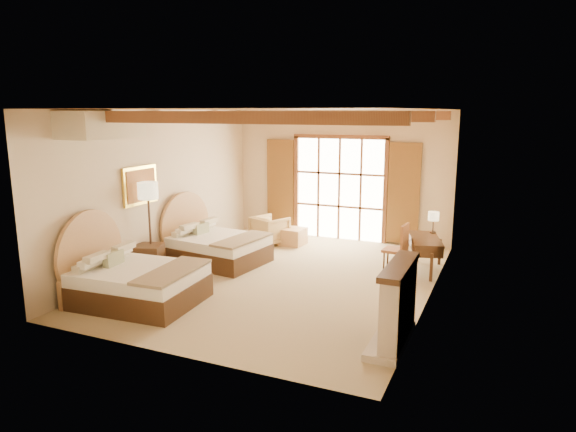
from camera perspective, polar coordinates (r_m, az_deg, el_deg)
The scene contains 19 objects.
floor at distance 10.00m, azimuth -0.54°, elevation -6.89°, with size 7.00×7.00×0.00m, color tan.
wall_back at distance 12.86m, azimuth 5.83°, elevation 4.52°, with size 5.50×5.50×0.00m, color beige.
wall_left at distance 11.01m, azimuth -13.76°, elevation 3.06°, with size 7.00×7.00×0.00m, color beige.
wall_right at distance 8.87m, azimuth 15.88°, elevation 0.95°, with size 7.00×7.00×0.00m, color beige.
ceiling at distance 9.49m, azimuth -0.58°, elevation 11.77°, with size 7.00×7.00×0.00m, color #B77A3F.
ceiling_beams at distance 9.49m, azimuth -0.58°, elevation 11.05°, with size 5.39×4.60×0.18m, color brown, non-canonical shape.
french_doors at distance 12.85m, azimuth 5.72°, elevation 2.94°, with size 3.95×0.08×2.60m.
fireplace at distance 7.28m, azimuth 11.99°, elevation -10.08°, with size 0.46×1.40×1.16m.
painting at distance 10.38m, azimuth -16.08°, elevation 3.28°, with size 0.06×0.95×0.75m.
canopy_valance at distance 9.15m, azimuth -20.04°, elevation 9.53°, with size 0.70×1.40×0.45m, color beige.
bed_near at distance 9.10m, azimuth -17.07°, elevation -6.64°, with size 2.10×1.64×1.33m.
bed_far at distance 11.08m, azimuth -8.42°, elevation -3.12°, with size 2.09×1.67×1.26m.
nightstand at distance 10.43m, azimuth -15.19°, elevation -4.76°, with size 0.51×0.51×0.61m, color #442617.
floor_lamp at distance 10.26m, azimuth -15.28°, elevation 2.12°, with size 0.39×0.39×1.83m.
armchair at distance 12.43m, azimuth -2.04°, elevation -1.56°, with size 0.73×0.75×0.69m, color tan.
ottoman at distance 12.39m, azimuth 0.55°, elevation -2.28°, with size 0.55×0.55×0.40m, color tan.
desk at distance 10.67m, azimuth 14.91°, elevation -4.03°, with size 0.89×1.38×0.69m.
desk_chair at distance 10.55m, azimuth 11.88°, elevation -4.41°, with size 0.47×0.47×0.98m.
desk_lamp at distance 10.98m, azimuth 15.87°, elevation -0.11°, with size 0.22×0.22×0.44m.
Camera 1 is at (3.87, -8.66, 3.17)m, focal length 32.00 mm.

